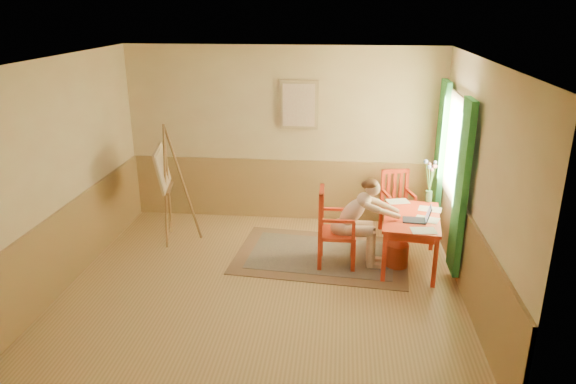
# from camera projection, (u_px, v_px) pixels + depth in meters

# --- Properties ---
(room) EXTENTS (5.04, 4.54, 2.84)m
(room) POSITION_uv_depth(u_px,v_px,m) (263.00, 179.00, 6.35)
(room) COLOR tan
(room) RESTS_ON ground
(wainscot) EXTENTS (5.00, 4.50, 1.00)m
(wainscot) POSITION_uv_depth(u_px,v_px,m) (272.00, 223.00, 7.40)
(wainscot) COLOR #A78653
(wainscot) RESTS_ON room
(window) EXTENTS (0.12, 2.01, 2.20)m
(window) POSITION_uv_depth(u_px,v_px,m) (452.00, 163.00, 7.17)
(window) COLOR white
(window) RESTS_ON room
(wall_portrait) EXTENTS (0.60, 0.05, 0.76)m
(wall_portrait) POSITION_uv_depth(u_px,v_px,m) (299.00, 105.00, 8.22)
(wall_portrait) COLOR tan
(wall_portrait) RESTS_ON room
(rug) EXTENTS (2.53, 1.81, 0.02)m
(rug) POSITION_uv_depth(u_px,v_px,m) (322.00, 255.00, 7.54)
(rug) COLOR #8C7251
(rug) RESTS_ON room
(table) EXTENTS (0.86, 1.28, 0.72)m
(table) POSITION_uv_depth(u_px,v_px,m) (411.00, 222.00, 7.08)
(table) COLOR red
(table) RESTS_ON room
(chair_left) EXTENTS (0.50, 0.48, 1.08)m
(chair_left) POSITION_uv_depth(u_px,v_px,m) (333.00, 228.00, 7.13)
(chair_left) COLOR red
(chair_left) RESTS_ON room
(chair_back) EXTENTS (0.53, 0.54, 0.98)m
(chair_back) POSITION_uv_depth(u_px,v_px,m) (397.00, 203.00, 8.16)
(chair_back) COLOR red
(chair_back) RESTS_ON room
(figure) EXTENTS (0.91, 0.40, 1.24)m
(figure) POSITION_uv_depth(u_px,v_px,m) (358.00, 218.00, 7.06)
(figure) COLOR beige
(figure) RESTS_ON room
(laptop) EXTENTS (0.37, 0.24, 0.21)m
(laptop) POSITION_uv_depth(u_px,v_px,m) (419.00, 218.00, 6.86)
(laptop) COLOR #1E2338
(laptop) RESTS_ON table
(papers) EXTENTS (0.76, 1.28, 0.00)m
(papers) POSITION_uv_depth(u_px,v_px,m) (419.00, 214.00, 7.09)
(papers) COLOR white
(papers) RESTS_ON table
(vase) EXTENTS (0.20, 0.30, 0.60)m
(vase) POSITION_uv_depth(u_px,v_px,m) (430.00, 183.00, 7.49)
(vase) COLOR #3F724C
(vase) RESTS_ON table
(wastebasket) EXTENTS (0.39, 0.39, 0.33)m
(wastebasket) POSITION_uv_depth(u_px,v_px,m) (397.00, 255.00, 7.19)
(wastebasket) COLOR #A43C22
(wastebasket) RESTS_ON room
(easel) EXTENTS (0.66, 0.80, 1.79)m
(easel) POSITION_uv_depth(u_px,v_px,m) (165.00, 173.00, 7.72)
(easel) COLOR brown
(easel) RESTS_ON room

